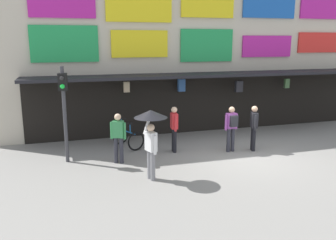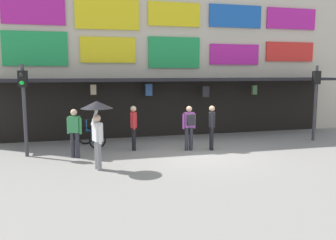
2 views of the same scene
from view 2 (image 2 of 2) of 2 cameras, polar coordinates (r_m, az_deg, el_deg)
ground_plane at (r=12.51m, az=5.83°, el=-5.69°), size 80.00×80.00×0.00m
shopfront at (r=16.56m, az=0.44°, el=11.46°), size 18.00×2.60×8.00m
traffic_light_near at (r=12.89m, az=-22.61°, el=3.77°), size 0.31×0.34×3.20m
traffic_light_far at (r=16.07m, az=23.06°, el=4.44°), size 0.32×0.35×3.20m
bicycle_parked at (r=14.06m, az=-12.43°, el=-2.69°), size 1.11×1.35×1.05m
pedestrian_in_black at (r=13.16m, az=7.18°, el=-0.83°), size 0.31×0.51×1.68m
pedestrian_in_yellow at (r=13.07m, az=-5.66°, el=-0.87°), size 0.25×0.53×1.68m
pedestrian_in_blue at (r=12.96m, az=3.50°, el=-0.77°), size 0.53×0.38×1.68m
pedestrian_in_white at (r=12.29m, az=-15.10°, el=-1.67°), size 0.49×0.35×1.68m
pedestrian_with_umbrella at (r=10.50m, az=-11.58°, el=0.69°), size 0.96×0.96×2.08m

